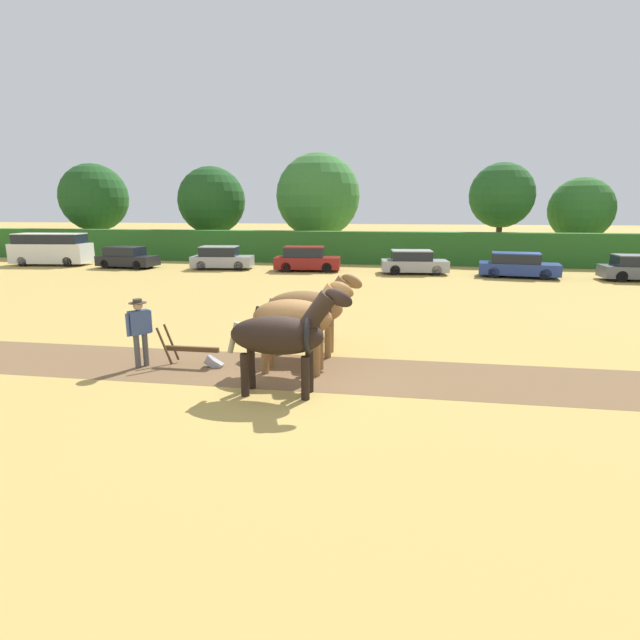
% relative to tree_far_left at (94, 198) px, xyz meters
% --- Properties ---
extents(ground_plane, '(240.00, 240.00, 0.00)m').
position_rel_tree_far_left_xyz_m(ground_plane, '(24.76, -29.92, -4.84)').
color(ground_plane, tan).
extents(plowed_furrow_strip, '(24.88, 3.21, 0.01)m').
position_rel_tree_far_left_xyz_m(plowed_furrow_strip, '(20.73, -28.80, -4.83)').
color(plowed_furrow_strip, brown).
rests_on(plowed_furrow_strip, ground).
extents(hedgerow, '(63.79, 1.47, 2.31)m').
position_rel_tree_far_left_xyz_m(hedgerow, '(24.76, -3.72, -3.68)').
color(hedgerow, '#286023').
rests_on(hedgerow, ground).
extents(tree_far_left, '(5.74, 5.74, 7.72)m').
position_rel_tree_far_left_xyz_m(tree_far_left, '(0.00, 0.00, 0.00)').
color(tree_far_left, '#4C3823').
rests_on(tree_far_left, ground).
extents(tree_left, '(5.60, 5.60, 7.37)m').
position_rel_tree_far_left_xyz_m(tree_left, '(10.57, 0.50, -0.27)').
color(tree_left, '#4C3823').
rests_on(tree_left, ground).
extents(tree_center_left, '(7.01, 7.01, 8.47)m').
position_rel_tree_far_left_xyz_m(tree_center_left, '(19.35, 2.22, 0.12)').
color(tree_center_left, brown).
rests_on(tree_center_left, ground).
extents(tree_center, '(4.85, 4.85, 7.34)m').
position_rel_tree_far_left_xyz_m(tree_center, '(33.83, 0.54, 0.06)').
color(tree_center, '#423323').
rests_on(tree_center, ground).
extents(tree_center_right, '(4.84, 4.84, 6.28)m').
position_rel_tree_far_left_xyz_m(tree_center_right, '(39.99, 1.99, -0.99)').
color(tree_center_right, '#423323').
rests_on(tree_center_right, ground).
extents(draft_horse_lead_left, '(2.78, 0.91, 2.43)m').
position_rel_tree_far_left_xyz_m(draft_horse_lead_left, '(24.61, -30.28, -3.52)').
color(draft_horse_lead_left, black).
rests_on(draft_horse_lead_left, ground).
extents(draft_horse_lead_right, '(2.62, 0.99, 2.35)m').
position_rel_tree_far_left_xyz_m(draft_horse_lead_right, '(24.56, -28.73, -3.48)').
color(draft_horse_lead_right, brown).
rests_on(draft_horse_lead_right, ground).
extents(draft_horse_trail_left, '(2.78, 1.02, 2.32)m').
position_rel_tree_far_left_xyz_m(draft_horse_trail_left, '(24.53, -27.17, -3.53)').
color(draft_horse_trail_left, brown).
rests_on(draft_horse_trail_left, ground).
extents(plow, '(1.66, 0.47, 1.13)m').
position_rel_tree_far_left_xyz_m(plow, '(21.95, -28.78, -4.52)').
color(plow, '#4C331E').
rests_on(plow, ground).
extents(farmer_at_plow, '(0.44, 0.58, 1.75)m').
position_rel_tree_far_left_xyz_m(farmer_at_plow, '(20.59, -29.06, -3.80)').
color(farmer_at_plow, '#4C4C4C').
rests_on(farmer_at_plow, ground).
extents(farmer_beside_team, '(0.49, 0.46, 1.62)m').
position_rel_tree_far_left_xyz_m(farmer_beside_team, '(24.83, -25.41, -3.90)').
color(farmer_beside_team, '#4C4C4C').
rests_on(farmer_beside_team, ground).
extents(parked_van, '(5.42, 2.62, 2.24)m').
position_rel_tree_far_left_xyz_m(parked_van, '(2.21, -8.78, -3.69)').
color(parked_van, silver).
rests_on(parked_van, ground).
extents(parked_car_left, '(4.02, 2.00, 1.42)m').
position_rel_tree_far_left_xyz_m(parked_car_left, '(8.33, -9.31, -4.15)').
color(parked_car_left, black).
rests_on(parked_car_left, ground).
extents(parked_car_center_left, '(4.14, 2.29, 1.51)m').
position_rel_tree_far_left_xyz_m(parked_car_center_left, '(14.88, -8.80, -4.11)').
color(parked_car_center_left, '#9E9EA8').
rests_on(parked_car_center_left, ground).
extents(parked_car_center, '(4.31, 2.13, 1.57)m').
position_rel_tree_far_left_xyz_m(parked_car_center, '(20.64, -8.84, -4.09)').
color(parked_car_center, maroon).
rests_on(parked_car_center, ground).
extents(parked_car_center_right, '(4.18, 2.27, 1.44)m').
position_rel_tree_far_left_xyz_m(parked_car_center_right, '(27.40, -8.98, -4.14)').
color(parked_car_center_right, '#9E9EA8').
rests_on(parked_car_center_right, ground).
extents(parked_car_right, '(4.64, 2.42, 1.43)m').
position_rel_tree_far_left_xyz_m(parked_car_right, '(33.40, -9.55, -4.14)').
color(parked_car_right, navy).
rests_on(parked_car_right, ground).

